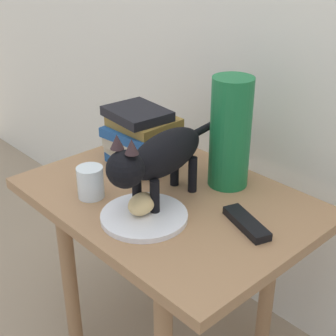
{
  "coord_description": "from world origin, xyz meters",
  "views": [
    {
      "loc": [
        0.83,
        -0.77,
        1.21
      ],
      "look_at": [
        0.0,
        0.0,
        0.64
      ],
      "focal_mm": 52.2,
      "sensor_mm": 36.0,
      "label": 1
    }
  ],
  "objects": [
    {
      "name": "green_vase",
      "position": [
        0.07,
        0.16,
        0.71
      ],
      "size": [
        0.11,
        0.11,
        0.3
      ],
      "primitive_type": "cylinder",
      "color": "#196B38",
      "rests_on": "side_table"
    },
    {
      "name": "plate",
      "position": [
        0.05,
        -0.12,
        0.57
      ],
      "size": [
        0.21,
        0.21,
        0.01
      ],
      "primitive_type": "cylinder",
      "color": "white",
      "rests_on": "side_table"
    },
    {
      "name": "side_table",
      "position": [
        0.0,
        0.0,
        0.48
      ],
      "size": [
        0.76,
        0.55,
        0.56
      ],
      "color": "#9E724C",
      "rests_on": "ground"
    },
    {
      "name": "tv_remote",
      "position": [
        0.24,
        0.03,
        0.57
      ],
      "size": [
        0.16,
        0.09,
        0.02
      ],
      "primitive_type": "cube",
      "rotation": [
        0.0,
        0.0,
        -0.33
      ],
      "color": "black",
      "rests_on": "side_table"
    },
    {
      "name": "candle_jar",
      "position": [
        -0.13,
        -0.15,
        0.6
      ],
      "size": [
        0.07,
        0.07,
        0.08
      ],
      "color": "silver",
      "rests_on": "side_table"
    },
    {
      "name": "bread_roll",
      "position": [
        0.04,
        -0.12,
        0.6
      ],
      "size": [
        0.08,
        0.09,
        0.05
      ],
      "primitive_type": "ellipsoid",
      "rotation": [
        0.0,
        0.0,
        1.87
      ],
      "color": "#E0BC7A",
      "rests_on": "plate"
    },
    {
      "name": "book_stack",
      "position": [
        -0.19,
        0.07,
        0.65
      ],
      "size": [
        0.21,
        0.18,
        0.17
      ],
      "color": "#1E4C8C",
      "rests_on": "side_table"
    },
    {
      "name": "cat",
      "position": [
        0.02,
        -0.05,
        0.69
      ],
      "size": [
        0.14,
        0.48,
        0.23
      ],
      "color": "black",
      "rests_on": "side_table"
    }
  ]
}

